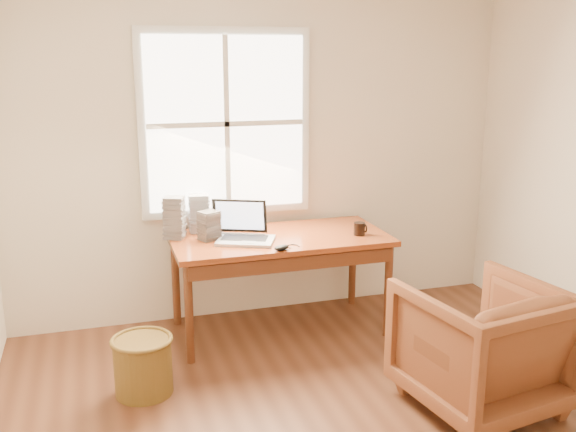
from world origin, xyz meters
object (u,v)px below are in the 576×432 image
(coffee_mug, at_px, (359,229))
(desk, at_px, (279,238))
(armchair, at_px, (481,346))
(wicker_stool, at_px, (143,366))
(laptop, at_px, (245,220))
(cd_stack_a, at_px, (199,213))

(coffee_mug, bearing_deg, desk, 146.60)
(armchair, xyz_separation_m, wicker_stool, (-1.92, 0.74, -0.21))
(armchair, bearing_deg, desk, -68.08)
(laptop, relative_size, cd_stack_a, 1.56)
(desk, xyz_separation_m, laptop, (-0.28, -0.08, 0.18))
(coffee_mug, distance_m, cd_stack_a, 1.21)
(armchair, distance_m, laptop, 1.80)
(desk, bearing_deg, armchair, -59.21)
(wicker_stool, bearing_deg, laptop, 35.86)
(desk, distance_m, cd_stack_a, 0.64)
(coffee_mug, bearing_deg, laptop, 156.56)
(wicker_stool, height_order, cd_stack_a, cd_stack_a)
(armchair, distance_m, coffee_mug, 1.34)
(cd_stack_a, bearing_deg, coffee_mug, -21.33)
(laptop, bearing_deg, wicker_stool, -120.69)
(armchair, xyz_separation_m, laptop, (-1.11, 1.32, 0.52))
(desk, height_order, coffee_mug, coffee_mug)
(cd_stack_a, bearing_deg, desk, -27.84)
(armchair, height_order, wicker_stool, armchair)
(desk, distance_m, laptop, 0.34)
(desk, bearing_deg, coffee_mug, -14.58)
(desk, relative_size, coffee_mug, 16.88)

